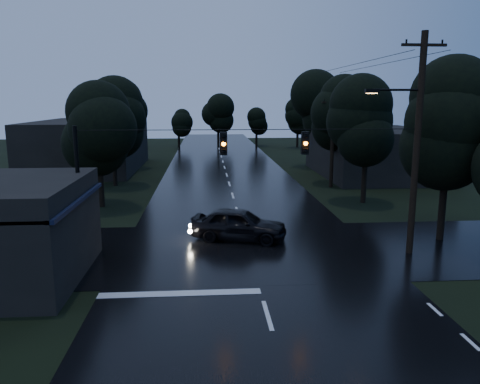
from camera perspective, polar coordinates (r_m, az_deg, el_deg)
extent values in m
cube|color=black|center=(40.04, -1.31, 0.96)|extent=(12.00, 120.00, 0.02)
cube|color=black|center=(22.59, 1.03, -7.08)|extent=(60.00, 9.00, 0.02)
cube|color=black|center=(19.43, -19.11, -0.94)|extent=(0.30, 7.00, 0.15)
cylinder|color=black|center=(17.15, -21.94, -8.60)|extent=(0.10, 0.10, 3.00)
cylinder|color=black|center=(22.68, -17.42, -3.57)|extent=(0.10, 0.10, 3.00)
cube|color=#FFDA66|center=(18.19, -20.31, -4.08)|extent=(0.06, 1.60, 0.50)
cube|color=#FFDA66|center=(20.72, -18.28, -2.14)|extent=(0.06, 1.20, 0.50)
cube|color=black|center=(46.47, 15.98, 4.69)|extent=(10.00, 14.00, 4.40)
cube|color=black|center=(51.01, -17.90, 5.45)|extent=(10.00, 16.00, 5.00)
cylinder|color=black|center=(22.56, 20.74, 5.18)|extent=(0.30, 0.30, 10.00)
cube|color=black|center=(22.59, 21.54, 16.34)|extent=(2.00, 0.12, 0.12)
cylinder|color=black|center=(22.03, 18.55, 11.72)|extent=(2.20, 0.10, 0.10)
cube|color=black|center=(21.63, 15.79, 11.77)|extent=(0.60, 0.25, 0.18)
cube|color=#FFB266|center=(21.63, 15.78, 11.50)|extent=(0.45, 0.18, 0.03)
cylinder|color=black|center=(38.89, 11.19, 6.03)|extent=(0.30, 0.30, 7.50)
cube|color=black|center=(38.75, 11.37, 10.67)|extent=(2.00, 0.12, 0.12)
cylinder|color=black|center=(21.49, -19.02, -0.36)|extent=(0.18, 0.18, 6.00)
cylinder|color=black|center=(20.50, 1.35, 7.62)|extent=(15.00, 0.03, 0.03)
cube|color=black|center=(20.47, -2.03, 5.92)|extent=(0.32, 0.25, 1.00)
sphere|color=orange|center=(20.32, -2.01, 5.88)|extent=(0.18, 0.18, 0.18)
cube|color=black|center=(20.91, 7.93, 5.93)|extent=(0.32, 0.25, 1.00)
sphere|color=orange|center=(20.77, 8.02, 5.90)|extent=(0.18, 0.18, 0.18)
cylinder|color=black|center=(25.99, 23.38, -2.37)|extent=(0.36, 0.36, 2.80)
sphere|color=black|center=(25.47, 23.96, 5.09)|extent=(4.48, 4.48, 4.48)
sphere|color=black|center=(25.39, 24.18, 7.78)|extent=(4.48, 4.48, 4.48)
sphere|color=black|center=(25.37, 24.39, 10.48)|extent=(4.48, 4.48, 4.48)
cylinder|color=black|center=(32.67, -16.55, 0.37)|extent=(0.36, 0.36, 2.45)
sphere|color=black|center=(32.27, -16.84, 5.57)|extent=(3.92, 3.92, 3.92)
sphere|color=black|center=(32.19, -16.95, 7.43)|extent=(3.92, 3.92, 3.92)
sphere|color=black|center=(32.15, -17.05, 9.29)|extent=(3.92, 3.92, 3.92)
cylinder|color=black|center=(40.51, -15.03, 2.58)|extent=(0.36, 0.36, 2.62)
sphere|color=black|center=(40.18, -15.25, 7.08)|extent=(4.20, 4.20, 4.20)
sphere|color=black|center=(40.12, -15.34, 8.68)|extent=(4.20, 4.20, 4.20)
sphere|color=black|center=(40.10, -15.42, 10.29)|extent=(4.20, 4.20, 4.20)
cylinder|color=black|center=(50.36, -13.62, 4.35)|extent=(0.36, 0.36, 2.80)
sphere|color=black|center=(50.10, -13.79, 8.22)|extent=(4.48, 4.48, 4.48)
sphere|color=black|center=(50.06, -13.86, 9.59)|extent=(4.48, 4.48, 4.48)
sphere|color=black|center=(50.05, -13.92, 10.96)|extent=(4.48, 4.48, 4.48)
cylinder|color=black|center=(33.72, 14.86, 0.94)|extent=(0.36, 0.36, 2.62)
sphere|color=black|center=(33.33, 15.13, 6.34)|extent=(4.20, 4.20, 4.20)
sphere|color=black|center=(33.26, 15.23, 8.27)|extent=(4.20, 4.20, 4.20)
sphere|color=black|center=(33.23, 15.33, 10.20)|extent=(4.20, 4.20, 4.20)
cylinder|color=black|center=(41.42, 12.08, 3.02)|extent=(0.36, 0.36, 2.80)
sphere|color=black|center=(41.10, 12.27, 7.72)|extent=(4.48, 4.48, 4.48)
sphere|color=black|center=(41.05, 12.34, 9.39)|extent=(4.48, 4.48, 4.48)
sphere|color=black|center=(41.03, 12.41, 11.06)|extent=(4.48, 4.48, 4.48)
cylinder|color=black|center=(51.15, 9.62, 4.71)|extent=(0.36, 0.36, 2.97)
sphere|color=black|center=(50.88, 9.76, 8.75)|extent=(4.76, 4.76, 4.76)
sphere|color=black|center=(50.85, 9.80, 10.19)|extent=(4.76, 4.76, 4.76)
sphere|color=black|center=(50.85, 9.85, 11.62)|extent=(4.76, 4.76, 4.76)
imported|color=black|center=(23.95, -0.14, -3.94)|extent=(5.22, 3.23, 1.66)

